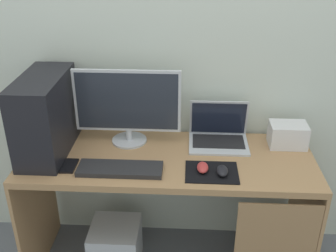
# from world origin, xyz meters

# --- Properties ---
(wall_back) EXTENTS (4.00, 0.05, 2.60)m
(wall_back) POSITION_xyz_m (0.00, 0.33, 1.30)
(wall_back) COLOR beige
(wall_back) RESTS_ON ground_plane
(desk) EXTENTS (1.54, 0.58, 0.75)m
(desk) POSITION_xyz_m (0.02, -0.01, 0.60)
(desk) COLOR #A37A51
(desk) RESTS_ON ground_plane
(pc_tower) EXTENTS (0.22, 0.49, 0.42)m
(pc_tower) POSITION_xyz_m (-0.64, 0.03, 0.96)
(pc_tower) COLOR black
(pc_tower) RESTS_ON desk
(monitor) EXTENTS (0.57, 0.19, 0.42)m
(monitor) POSITION_xyz_m (-0.23, 0.15, 0.97)
(monitor) COLOR #B7BCC6
(monitor) RESTS_ON desk
(laptop) EXTENTS (0.32, 0.24, 0.23)m
(laptop) POSITION_xyz_m (0.27, 0.17, 0.80)
(laptop) COLOR #B7BCC6
(laptop) RESTS_ON desk
(projector) EXTENTS (0.20, 0.14, 0.13)m
(projector) POSITION_xyz_m (0.65, 0.16, 0.82)
(projector) COLOR silver
(projector) RESTS_ON desk
(keyboard) EXTENTS (0.42, 0.14, 0.02)m
(keyboard) POSITION_xyz_m (-0.23, -0.15, 0.76)
(keyboard) COLOR #232326
(keyboard) RESTS_ON desk
(mousepad) EXTENTS (0.26, 0.20, 0.00)m
(mousepad) POSITION_xyz_m (0.22, -0.14, 0.75)
(mousepad) COLOR black
(mousepad) RESTS_ON desk
(mouse_left) EXTENTS (0.06, 0.10, 0.03)m
(mouse_left) POSITION_xyz_m (0.18, -0.13, 0.77)
(mouse_left) COLOR #B23333
(mouse_left) RESTS_ON mousepad
(mouse_right) EXTENTS (0.06, 0.10, 0.03)m
(mouse_right) POSITION_xyz_m (0.27, -0.16, 0.77)
(mouse_right) COLOR black
(mouse_right) RESTS_ON mousepad
(cell_phone) EXTENTS (0.07, 0.13, 0.01)m
(cell_phone) POSITION_xyz_m (-0.49, -0.13, 0.76)
(cell_phone) COLOR black
(cell_phone) RESTS_ON desk
(subwoofer) EXTENTS (0.28, 0.28, 0.28)m
(subwoofer) POSITION_xyz_m (-0.31, -0.03, 0.14)
(subwoofer) COLOR #B7BCC6
(subwoofer) RESTS_ON ground_plane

